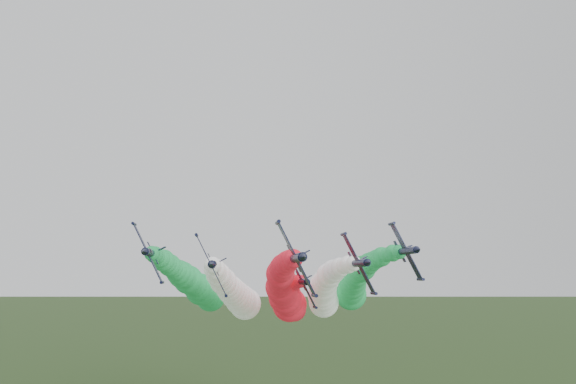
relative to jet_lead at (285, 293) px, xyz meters
name	(u,v)px	position (x,y,z in m)	size (l,w,h in m)	color
jet_lead	(285,293)	(0.00, 0.00, 0.00)	(14.72, 82.52, 18.04)	black
jet_inner_left	(235,294)	(-10.04, 16.27, -0.69)	(14.76, 82.57, 18.09)	black
jet_inner_right	(324,292)	(11.13, 14.87, -0.38)	(14.57, 82.37, 17.89)	black
jet_outer_left	(196,286)	(-19.44, 19.21, 1.20)	(14.54, 82.35, 17.87)	black
jet_outer_right	(355,284)	(19.69, 18.92, 1.51)	(14.85, 82.66, 18.18)	black
jet_trail	(291,301)	(5.16, 30.72, -3.18)	(13.96, 81.77, 17.29)	black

